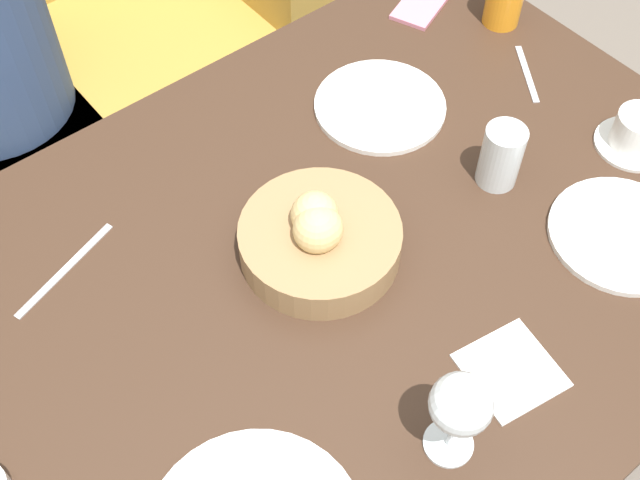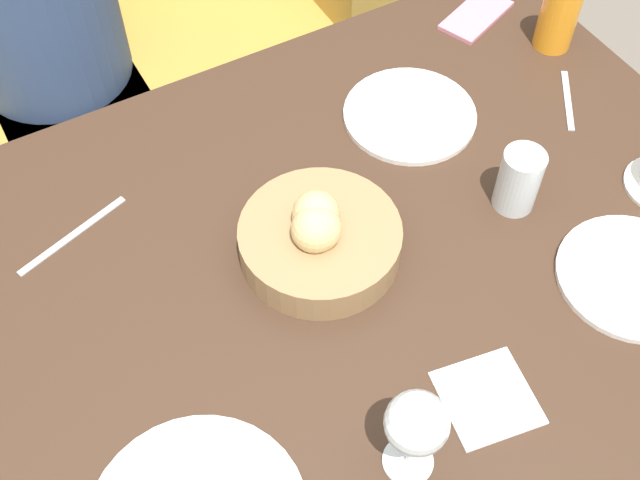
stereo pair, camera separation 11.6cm
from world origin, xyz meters
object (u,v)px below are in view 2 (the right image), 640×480
object	(u,v)px
wine_glass	(416,425)
bread_basket	(319,237)
plate_far_center	(410,115)
seated_person	(52,56)
napkin	(487,398)
juice_glass	(559,16)
fork_silver	(73,235)
couch	(64,70)
water_tumbler	(519,180)
cell_phone	(476,15)
plate_near_right	(632,277)
spoon_coffee	(568,100)

from	to	relation	value
wine_glass	bread_basket	bearing A→B (deg)	79.79
plate_far_center	bread_basket	bearing A→B (deg)	-147.62
bread_basket	plate_far_center	bearing A→B (deg)	32.38
seated_person	napkin	xyz separation A→B (m)	(0.25, -1.24, 0.25)
juice_glass	fork_silver	world-z (taller)	juice_glass
seated_person	plate_far_center	world-z (taller)	seated_person
couch	plate_far_center	size ratio (longest dim) A/B	6.71
water_tumbler	couch	bearing A→B (deg)	111.39
plate_far_center	napkin	world-z (taller)	plate_far_center
juice_glass	napkin	size ratio (longest dim) A/B	0.91
couch	water_tumbler	distance (m)	1.32
bread_basket	water_tumbler	size ratio (longest dim) A/B	2.24
couch	plate_far_center	xyz separation A→B (m)	(0.41, -0.91, 0.43)
water_tumbler	wine_glass	size ratio (longest dim) A/B	0.68
couch	cell_phone	bearing A→B (deg)	-48.51
water_tumbler	plate_far_center	bearing A→B (deg)	99.08
plate_far_center	plate_near_right	bearing A→B (deg)	-76.85
bread_basket	spoon_coffee	xyz separation A→B (m)	(0.53, 0.07, -0.04)
couch	cell_phone	distance (m)	1.09
plate_far_center	napkin	bearing A→B (deg)	-111.81
couch	wine_glass	world-z (taller)	wine_glass
couch	napkin	xyz separation A→B (m)	(0.22, -1.39, 0.43)
plate_far_center	fork_silver	size ratio (longest dim) A/B	1.20
napkin	water_tumbler	bearing A→B (deg)	47.18
water_tumbler	napkin	distance (m)	0.34
plate_far_center	juice_glass	size ratio (longest dim) A/B	1.83
bread_basket	water_tumbler	xyz separation A→B (m)	(0.31, -0.06, 0.01)
plate_far_center	cell_phone	size ratio (longest dim) A/B	1.34
napkin	cell_phone	world-z (taller)	cell_phone
seated_person	wine_glass	distance (m)	1.32
wine_glass	plate_near_right	bearing A→B (deg)	9.49
juice_glass	plate_near_right	bearing A→B (deg)	-116.07
bread_basket	cell_phone	size ratio (longest dim) A/B	1.42
water_tumbler	spoon_coffee	world-z (taller)	water_tumbler
cell_phone	juice_glass	bearing A→B (deg)	-60.08
wine_glass	fork_silver	size ratio (longest dim) A/B	0.83
bread_basket	fork_silver	xyz separation A→B (m)	(-0.31, 0.21, -0.04)
wine_glass	napkin	bearing A→B (deg)	8.79
juice_glass	spoon_coffee	distance (m)	0.16
juice_glass	couch	bearing A→B (deg)	130.00
plate_near_right	napkin	bearing A→B (deg)	-170.19
wine_glass	napkin	size ratio (longest dim) A/B	1.16
bread_basket	plate_far_center	distance (m)	0.32
couch	wine_glass	xyz separation A→B (m)	(0.08, -1.42, 0.54)
cell_phone	plate_far_center	bearing A→B (deg)	-147.65
juice_glass	cell_phone	bearing A→B (deg)	119.92
couch	spoon_coffee	distance (m)	1.29
water_tumbler	wine_glass	xyz separation A→B (m)	(-0.37, -0.27, 0.06)
plate_near_right	wine_glass	distance (m)	0.45
couch	wine_glass	bearing A→B (deg)	-86.71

